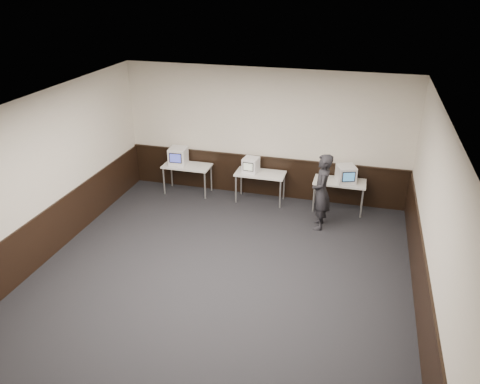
# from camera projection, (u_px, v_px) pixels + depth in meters

# --- Properties ---
(floor) EXTENTS (8.00, 8.00, 0.00)m
(floor) POSITION_uv_depth(u_px,v_px,m) (216.00, 285.00, 8.52)
(floor) COLOR black
(floor) RESTS_ON ground
(ceiling) EXTENTS (8.00, 8.00, 0.00)m
(ceiling) POSITION_uv_depth(u_px,v_px,m) (211.00, 114.00, 7.15)
(ceiling) COLOR white
(ceiling) RESTS_ON back_wall
(back_wall) EXTENTS (7.00, 0.00, 7.00)m
(back_wall) POSITION_uv_depth(u_px,v_px,m) (265.00, 134.00, 11.33)
(back_wall) COLOR silver
(back_wall) RESTS_ON ground
(left_wall) EXTENTS (0.00, 8.00, 8.00)m
(left_wall) POSITION_uv_depth(u_px,v_px,m) (34.00, 184.00, 8.66)
(left_wall) COLOR silver
(left_wall) RESTS_ON ground
(right_wall) EXTENTS (0.00, 8.00, 8.00)m
(right_wall) POSITION_uv_depth(u_px,v_px,m) (435.00, 235.00, 7.01)
(right_wall) COLOR silver
(right_wall) RESTS_ON ground
(wainscot_back) EXTENTS (6.98, 0.04, 1.00)m
(wainscot_back) POSITION_uv_depth(u_px,v_px,m) (264.00, 176.00, 11.78)
(wainscot_back) COLOR black
(wainscot_back) RESTS_ON back_wall
(wainscot_left) EXTENTS (0.04, 7.98, 1.00)m
(wainscot_left) POSITION_uv_depth(u_px,v_px,m) (45.00, 236.00, 9.13)
(wainscot_left) COLOR black
(wainscot_left) RESTS_ON left_wall
(wainscot_right) EXTENTS (0.04, 7.98, 1.00)m
(wainscot_right) POSITION_uv_depth(u_px,v_px,m) (422.00, 294.00, 7.48)
(wainscot_right) COLOR black
(wainscot_right) RESTS_ON right_wall
(wainscot_rail) EXTENTS (6.98, 0.06, 0.04)m
(wainscot_rail) POSITION_uv_depth(u_px,v_px,m) (264.00, 157.00, 11.54)
(wainscot_rail) COLOR black
(wainscot_rail) RESTS_ON wainscot_back
(desk_left) EXTENTS (1.20, 0.60, 0.75)m
(desk_left) POSITION_uv_depth(u_px,v_px,m) (187.00, 168.00, 11.82)
(desk_left) COLOR silver
(desk_left) RESTS_ON ground
(desk_center) EXTENTS (1.20, 0.60, 0.75)m
(desk_center) POSITION_uv_depth(u_px,v_px,m) (260.00, 176.00, 11.37)
(desk_center) COLOR silver
(desk_center) RESTS_ON ground
(desk_right) EXTENTS (1.20, 0.60, 0.75)m
(desk_right) POSITION_uv_depth(u_px,v_px,m) (340.00, 184.00, 10.92)
(desk_right) COLOR silver
(desk_right) RESTS_ON ground
(emac_left) EXTENTS (0.46, 0.49, 0.43)m
(emac_left) POSITION_uv_depth(u_px,v_px,m) (178.00, 156.00, 11.79)
(emac_left) COLOR white
(emac_left) RESTS_ON desk_left
(emac_center) EXTENTS (0.40, 0.42, 0.36)m
(emac_center) POSITION_uv_depth(u_px,v_px,m) (251.00, 165.00, 11.34)
(emac_center) COLOR white
(emac_center) RESTS_ON desk_center
(emac_right) EXTENTS (0.52, 0.54, 0.40)m
(emac_right) POSITION_uv_depth(u_px,v_px,m) (346.00, 174.00, 10.76)
(emac_right) COLOR white
(emac_right) RESTS_ON desk_right
(person) EXTENTS (0.46, 0.66, 1.72)m
(person) POSITION_uv_depth(u_px,v_px,m) (321.00, 192.00, 10.10)
(person) COLOR black
(person) RESTS_ON ground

